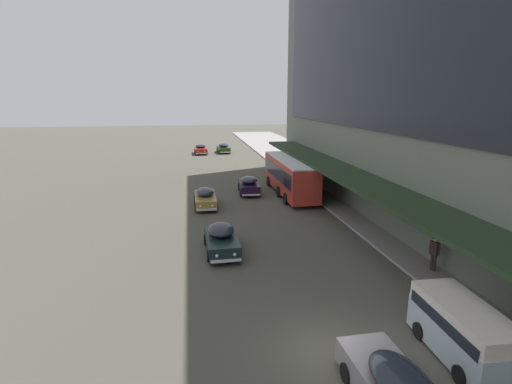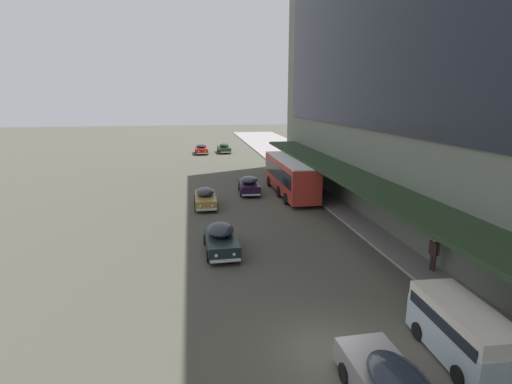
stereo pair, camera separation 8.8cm
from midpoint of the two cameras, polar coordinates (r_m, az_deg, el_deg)
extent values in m
plane|color=#4A473D|center=(15.64, 10.82, -21.39)|extent=(240.00, 240.00, 0.00)
cube|color=#21341E|center=(17.24, 31.94, -7.09)|extent=(3.20, 72.00, 0.24)
cube|color=#B52F25|center=(37.12, 4.96, 2.35)|extent=(2.54, 11.19, 2.86)
cube|color=black|center=(37.05, 4.97, 2.87)|extent=(2.57, 10.30, 1.26)
cube|color=silver|center=(36.87, 5.00, 4.60)|extent=(2.44, 11.19, 0.12)
cube|color=black|center=(42.32, 3.07, 5.36)|extent=(1.23, 0.07, 0.36)
cylinder|color=black|center=(40.72, 1.91, 1.54)|extent=(0.26, 1.00, 1.00)
cylinder|color=black|center=(41.28, 5.25, 1.65)|extent=(0.26, 1.00, 1.00)
cylinder|color=black|center=(33.83, 4.37, -0.96)|extent=(0.26, 1.00, 1.00)
cylinder|color=black|center=(34.49, 8.33, -0.78)|extent=(0.26, 1.00, 1.00)
cylinder|color=black|center=(36.30, 3.37, 0.06)|extent=(0.26, 1.00, 1.00)
cylinder|color=black|center=(36.93, 7.09, 0.20)|extent=(0.26, 1.00, 1.00)
cube|color=olive|center=(33.29, -7.16, -1.09)|extent=(1.69, 4.36, 0.75)
ellipsoid|color=#1E232D|center=(33.35, -7.21, 0.06)|extent=(1.49, 2.40, 0.58)
cube|color=silver|center=(31.20, -7.00, -2.50)|extent=(1.60, 0.12, 0.14)
cube|color=silver|center=(35.50, -7.29, -0.55)|extent=(1.60, 0.12, 0.14)
sphere|color=silver|center=(31.17, -6.16, -1.97)|extent=(0.18, 0.18, 0.18)
sphere|color=silver|center=(31.14, -7.86, -2.04)|extent=(0.18, 0.18, 0.18)
cylinder|color=black|center=(32.09, -5.56, -2.11)|extent=(0.14, 0.64, 0.64)
cylinder|color=black|center=(32.04, -8.56, -2.22)|extent=(0.14, 0.64, 0.64)
cylinder|color=black|center=(34.70, -5.85, -0.93)|extent=(0.14, 0.64, 0.64)
cylinder|color=black|center=(34.65, -8.63, -1.03)|extent=(0.14, 0.64, 0.64)
ellipsoid|color=#1E232D|center=(12.81, 20.01, -23.79)|extent=(1.60, 2.59, 0.56)
cube|color=silver|center=(15.17, 14.39, -21.14)|extent=(1.65, 0.17, 0.14)
sphere|color=silver|center=(14.80, 12.73, -20.56)|extent=(0.18, 0.18, 0.18)
sphere|color=silver|center=(15.16, 16.25, -19.88)|extent=(0.18, 0.18, 0.18)
cylinder|color=black|center=(14.20, 12.64, -23.96)|extent=(0.16, 0.64, 0.64)
cylinder|color=black|center=(14.89, 19.29, -22.47)|extent=(0.16, 0.64, 0.64)
cube|color=#204116|center=(65.72, -4.55, 6.13)|extent=(1.97, 4.21, 0.76)
ellipsoid|color=#1E232D|center=(65.44, -4.54, 6.68)|extent=(1.67, 2.34, 0.59)
cube|color=silver|center=(67.83, -4.78, 6.16)|extent=(1.70, 0.20, 0.14)
cube|color=silver|center=(63.67, -4.30, 5.70)|extent=(1.70, 0.20, 0.14)
sphere|color=silver|center=(67.71, -5.20, 6.38)|extent=(0.18, 0.18, 0.18)
sphere|color=silver|center=(67.83, -4.37, 6.41)|extent=(0.18, 0.18, 0.18)
cylinder|color=black|center=(66.91, -5.45, 6.01)|extent=(0.17, 0.65, 0.64)
cylinder|color=black|center=(67.13, -3.93, 6.06)|extent=(0.17, 0.65, 0.64)
cylinder|color=black|center=(64.39, -5.19, 5.72)|extent=(0.17, 0.65, 0.64)
cylinder|color=black|center=(64.61, -3.61, 5.78)|extent=(0.17, 0.65, 0.64)
cube|color=black|center=(23.59, -4.90, -7.10)|extent=(1.86, 4.40, 0.81)
ellipsoid|color=#1E232D|center=(23.56, -4.99, -5.33)|extent=(1.60, 2.43, 0.64)
cube|color=silver|center=(21.63, -4.26, -9.77)|extent=(1.66, 0.16, 0.14)
cube|color=silver|center=(25.76, -5.40, -5.92)|extent=(1.66, 0.16, 0.14)
sphere|color=silver|center=(21.59, -3.01, -8.92)|extent=(0.18, 0.18, 0.18)
sphere|color=silver|center=(21.49, -5.57, -9.07)|extent=(0.18, 0.18, 0.18)
cylinder|color=black|center=(22.55, -2.29, -8.88)|extent=(0.16, 0.64, 0.64)
cylinder|color=black|center=(22.38, -6.77, -9.14)|extent=(0.16, 0.64, 0.64)
cylinder|color=black|center=(25.05, -3.21, -6.57)|extent=(0.16, 0.64, 0.64)
cylinder|color=black|center=(24.90, -7.22, -6.79)|extent=(0.16, 0.64, 0.64)
cube|color=black|center=(37.70, -0.93, 0.80)|extent=(1.98, 4.55, 0.84)
ellipsoid|color=#1E232D|center=(37.34, -0.90, 1.76)|extent=(1.66, 2.54, 0.60)
cube|color=silver|center=(39.98, -1.22, 1.13)|extent=(1.65, 0.21, 0.14)
cube|color=silver|center=(35.55, -0.59, -0.43)|extent=(1.65, 0.21, 0.14)
sphere|color=silver|center=(39.84, -1.90, 1.56)|extent=(0.18, 0.18, 0.18)
sphere|color=silver|center=(39.92, -0.54, 1.59)|extent=(0.18, 0.18, 0.18)
cylinder|color=black|center=(39.05, -2.38, 0.75)|extent=(0.18, 0.65, 0.64)
cylinder|color=black|center=(39.20, 0.15, 0.81)|extent=(0.18, 0.65, 0.64)
cylinder|color=black|center=(36.36, -2.09, -0.20)|extent=(0.18, 0.65, 0.64)
cylinder|color=black|center=(36.52, 0.63, -0.13)|extent=(0.18, 0.65, 0.64)
cube|color=#AA1D11|center=(64.81, -7.77, 5.95)|extent=(1.92, 4.28, 0.76)
ellipsoid|color=#1E232D|center=(64.94, -7.80, 6.53)|extent=(1.66, 2.37, 0.56)
cube|color=silver|center=(62.69, -7.66, 5.49)|extent=(1.75, 0.15, 0.14)
cube|color=silver|center=(66.99, -7.85, 5.99)|extent=(1.75, 0.15, 0.14)
sphere|color=silver|center=(62.70, -7.21, 5.77)|extent=(0.18, 0.18, 0.18)
sphere|color=silver|center=(62.66, -8.14, 5.73)|extent=(0.18, 0.18, 0.18)
cylinder|color=black|center=(63.59, -6.87, 5.58)|extent=(0.15, 0.64, 0.64)
cylinder|color=black|center=(63.50, -8.53, 5.52)|extent=(0.15, 0.64, 0.64)
cylinder|color=black|center=(66.19, -7.02, 5.89)|extent=(0.15, 0.64, 0.64)
cylinder|color=black|center=(66.11, -8.62, 5.83)|extent=(0.15, 0.64, 0.64)
cube|color=#AEC2CE|center=(16.30, 27.39, -18.06)|extent=(1.91, 4.36, 1.29)
cube|color=silver|center=(15.93, 27.71, -15.63)|extent=(1.87, 4.28, 0.83)
cube|color=black|center=(15.97, 27.67, -15.92)|extent=(1.94, 3.94, 0.41)
ellipsoid|color=#AEC2CE|center=(17.75, 23.56, -14.47)|extent=(1.63, 0.66, 1.11)
cylinder|color=black|center=(16.98, 22.21, -17.90)|extent=(0.18, 0.65, 0.64)
cylinder|color=black|center=(17.85, 27.34, -16.84)|extent=(0.18, 0.65, 0.64)
cylinder|color=black|center=(15.24, 27.07, -22.34)|extent=(0.18, 0.65, 0.64)
cylinder|color=black|center=(16.20, 32.57, -20.77)|extent=(0.18, 0.65, 0.64)
cylinder|color=#362423|center=(22.76, 23.87, -9.17)|extent=(0.16, 0.16, 0.85)
cylinder|color=#362423|center=(22.68, 24.20, -9.28)|extent=(0.16, 0.16, 0.85)
cube|color=#362423|center=(22.45, 24.22, -7.39)|extent=(0.36, 0.46, 0.70)
cylinder|color=#362423|center=(22.58, 23.71, -7.13)|extent=(0.10, 0.10, 0.63)
cylinder|color=#362423|center=(22.30, 24.77, -7.49)|extent=(0.10, 0.10, 0.63)
sphere|color=tan|center=(22.30, 24.34, -6.28)|extent=(0.22, 0.22, 0.22)
cylinder|color=black|center=(22.28, 24.36, -6.10)|extent=(0.33, 0.33, 0.02)
cylinder|color=black|center=(22.26, 24.37, -5.95)|extent=(0.21, 0.21, 0.12)
camera|label=1|loc=(0.04, -89.92, 0.02)|focal=28.00mm
camera|label=2|loc=(0.04, 90.08, -0.02)|focal=28.00mm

